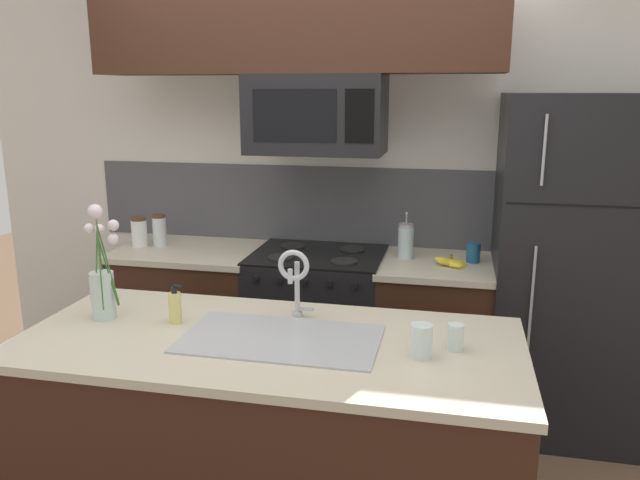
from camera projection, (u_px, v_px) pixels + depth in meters
rear_partition at (379, 181)px, 3.83m from camera, size 5.20×0.10×2.60m
splash_band at (329, 205)px, 3.87m from camera, size 3.04×0.01×0.48m
back_counter_left at (193, 319)px, 3.89m from camera, size 0.87×0.65×0.91m
back_counter_right at (434, 338)px, 3.58m from camera, size 0.64×0.65×0.91m
stove_range at (318, 328)px, 3.72m from camera, size 0.76×0.64×0.93m
microwave at (317, 114)px, 3.41m from camera, size 0.74×0.40×0.43m
upper_cabinet_band at (294, 15)px, 3.29m from camera, size 2.21×0.34×0.60m
refrigerator at (575, 268)px, 3.34m from camera, size 0.84×0.74×1.83m
storage_jar_tall at (139, 232)px, 3.82m from camera, size 0.09×0.09×0.18m
storage_jar_medium at (159, 230)px, 3.83m from camera, size 0.08×0.08×0.20m
banana_bunch at (451, 262)px, 3.40m from camera, size 0.19×0.15×0.08m
french_press at (406, 241)px, 3.55m from camera, size 0.09×0.09×0.27m
coffee_tin at (473, 253)px, 3.47m from camera, size 0.08×0.08×0.11m
island_counter at (270, 443)px, 2.52m from camera, size 1.95×0.88×0.91m
kitchen_sink at (281, 356)px, 2.42m from camera, size 0.76×0.44×0.16m
sink_faucet at (295, 274)px, 2.56m from camera, size 0.14×0.14×0.31m
dish_soap_bottle at (175, 307)px, 2.56m from camera, size 0.06×0.05×0.16m
drinking_glass at (421, 341)px, 2.23m from camera, size 0.08×0.08×0.12m
spare_glass at (455, 337)px, 2.30m from camera, size 0.06×0.06×0.10m
flower_vase at (103, 286)px, 2.59m from camera, size 0.15×0.18×0.50m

